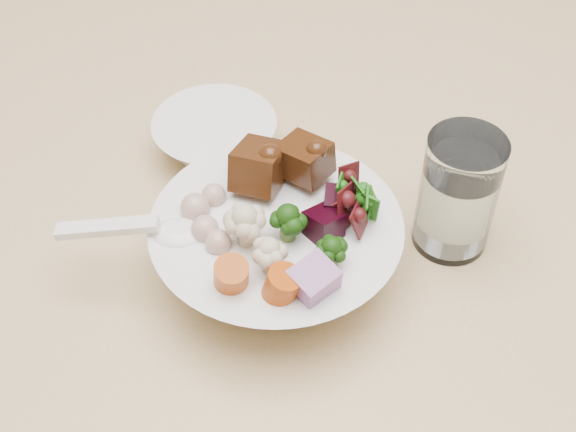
{
  "coord_description": "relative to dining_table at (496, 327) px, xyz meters",
  "views": [
    {
      "loc": [
        -0.12,
        -0.58,
        1.38
      ],
      "look_at": [
        -0.12,
        -0.09,
        0.86
      ],
      "focal_mm": 50.0,
      "sensor_mm": 36.0,
      "label": 1
    }
  ],
  "objects": [
    {
      "name": "water_glass",
      "position": [
        -0.05,
        0.05,
        0.14
      ],
      "size": [
        0.07,
        0.07,
        0.12
      ],
      "color": "white",
      "rests_on": "dining_table"
    },
    {
      "name": "soup_spoon",
      "position": [
        -0.32,
        -0.0,
        0.15
      ],
      "size": [
        0.13,
        0.04,
        0.03
      ],
      "rotation": [
        0.0,
        0.0,
        -0.04
      ],
      "color": "white",
      "rests_on": "food_bowl"
    },
    {
      "name": "dining_table",
      "position": [
        0.0,
        0.0,
        0.0
      ],
      "size": [
        1.74,
        1.02,
        0.8
      ],
      "rotation": [
        0.0,
        0.0,
        -0.04
      ],
      "color": "#D4B47D",
      "rests_on": "ground"
    },
    {
      "name": "side_bowl",
      "position": [
        -0.28,
        0.17,
        0.1
      ],
      "size": [
        0.13,
        0.13,
        0.04
      ],
      "primitive_type": null,
      "color": "white",
      "rests_on": "dining_table"
    },
    {
      "name": "food_bowl",
      "position": [
        -0.22,
        0.01,
        0.12
      ],
      "size": [
        0.22,
        0.22,
        0.12
      ],
      "color": "white",
      "rests_on": "dining_table"
    },
    {
      "name": "chair_far",
      "position": [
        -0.04,
        0.65,
        -0.28
      ],
      "size": [
        0.38,
        0.38,
        0.78
      ],
      "rotation": [
        0.0,
        0.0,
        0.05
      ],
      "color": "tan",
      "rests_on": "ground"
    }
  ]
}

